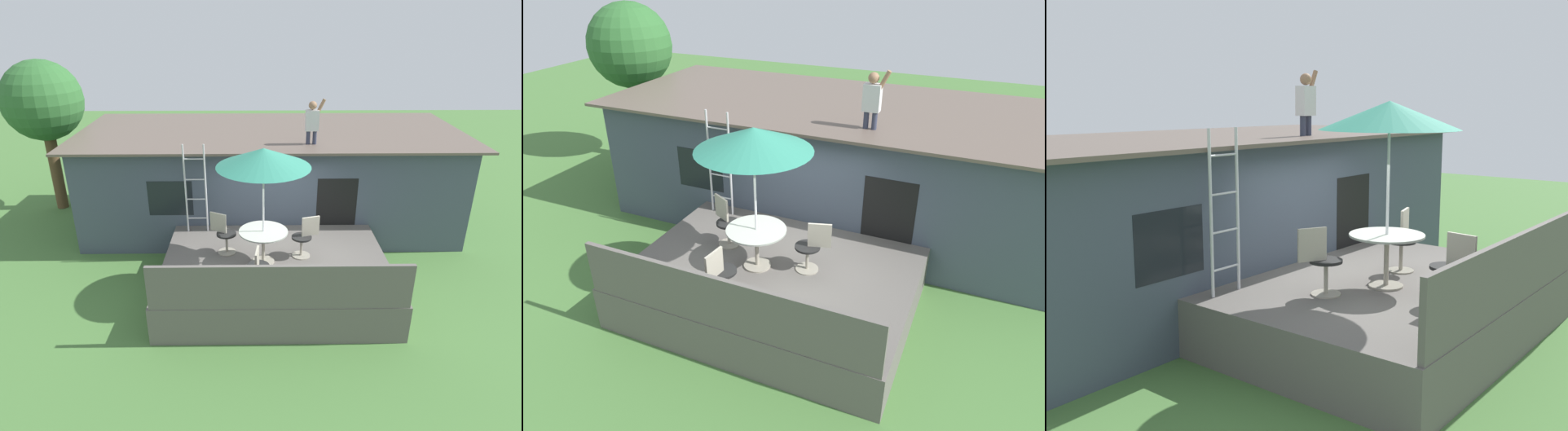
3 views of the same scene
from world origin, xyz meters
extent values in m
plane|color=#477538|center=(0.00, 0.00, 0.00)|extent=(40.00, 40.00, 0.00)
cube|color=#424C5B|center=(0.00, 3.60, 1.35)|extent=(10.00, 4.00, 2.70)
cube|color=#66564C|center=(0.00, 3.60, 2.73)|extent=(10.50, 4.50, 0.06)
cube|color=black|center=(-2.53, 1.61, 1.55)|extent=(1.10, 0.03, 0.90)
cube|color=black|center=(1.59, 1.61, 1.05)|extent=(1.00, 0.03, 2.00)
cube|color=#605B56|center=(0.00, 0.00, 0.40)|extent=(4.89, 3.90, 0.80)
cube|color=#605B56|center=(0.00, -1.90, 1.25)|extent=(4.79, 0.08, 0.90)
cylinder|color=#A59E8C|center=(-0.27, -0.22, 0.82)|extent=(0.48, 0.48, 0.03)
cylinder|color=#A59E8C|center=(-0.27, -0.22, 1.17)|extent=(0.07, 0.07, 0.71)
cylinder|color=#999E93|center=(-0.27, -0.22, 1.53)|extent=(1.04, 1.04, 0.03)
cylinder|color=silver|center=(-0.27, -0.22, 2.00)|extent=(0.04, 0.04, 2.40)
cone|color=#338C72|center=(-0.27, -0.22, 3.15)|extent=(1.90, 1.90, 0.38)
cylinder|color=silver|center=(-2.09, 1.31, 1.90)|extent=(0.04, 0.04, 2.20)
cylinder|color=silver|center=(-1.61, 1.31, 1.90)|extent=(0.04, 0.04, 2.20)
cylinder|color=silver|center=(-1.85, 1.31, 1.15)|extent=(0.48, 0.03, 0.03)
cylinder|color=silver|center=(-1.85, 1.31, 1.65)|extent=(0.48, 0.03, 0.03)
cylinder|color=silver|center=(-1.85, 1.31, 2.15)|extent=(0.48, 0.03, 0.03)
cylinder|color=silver|center=(-1.85, 1.31, 2.65)|extent=(0.48, 0.03, 0.03)
cylinder|color=#33384C|center=(0.87, 2.17, 2.93)|extent=(0.10, 0.10, 0.34)
cylinder|color=#33384C|center=(1.03, 2.17, 2.93)|extent=(0.10, 0.10, 0.34)
cube|color=silver|center=(0.95, 2.17, 3.35)|extent=(0.32, 0.20, 0.50)
sphere|color=#997051|center=(0.95, 2.17, 3.71)|extent=(0.20, 0.20, 0.20)
cylinder|color=#997051|center=(1.13, 2.17, 3.65)|extent=(0.26, 0.08, 0.44)
cylinder|color=#A59E8C|center=(-1.08, 0.22, 0.81)|extent=(0.40, 0.40, 0.02)
cylinder|color=#A59E8C|center=(-1.08, 0.22, 1.03)|extent=(0.06, 0.06, 0.44)
cylinder|color=black|center=(-1.08, 0.22, 1.26)|extent=(0.44, 0.44, 0.04)
cube|color=#A59E8C|center=(-1.26, 0.31, 1.50)|extent=(0.37, 0.22, 0.44)
cylinder|color=#A59E8C|center=(0.57, 0.03, 0.81)|extent=(0.40, 0.40, 0.02)
cylinder|color=#A59E8C|center=(0.57, 0.03, 1.03)|extent=(0.06, 0.06, 0.44)
cylinder|color=black|center=(0.57, 0.03, 1.26)|extent=(0.44, 0.44, 0.04)
cube|color=#A59E8C|center=(0.76, 0.09, 1.50)|extent=(0.39, 0.15, 0.44)
cylinder|color=#A59E8C|center=(-0.39, -1.18, 0.81)|extent=(0.40, 0.40, 0.02)
cylinder|color=#A59E8C|center=(-0.39, -1.18, 1.03)|extent=(0.06, 0.06, 0.44)
cylinder|color=black|center=(-0.39, -1.18, 1.26)|extent=(0.44, 0.44, 0.04)
cube|color=#A59E8C|center=(-0.41, -1.37, 1.50)|extent=(0.09, 0.40, 0.44)
cylinder|color=brown|center=(-6.63, 4.72, 1.46)|extent=(0.35, 0.35, 2.91)
sphere|color=#2D662D|center=(-6.63, 4.72, 3.38)|extent=(2.32, 2.32, 2.32)
camera|label=1|loc=(-0.44, -8.70, 5.77)|focal=31.04mm
camera|label=2|loc=(3.10, -6.67, 5.73)|focal=33.99mm
camera|label=3|loc=(-7.53, -4.57, 3.31)|focal=43.27mm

